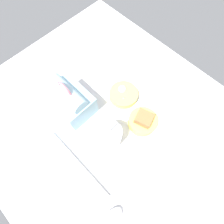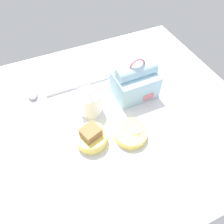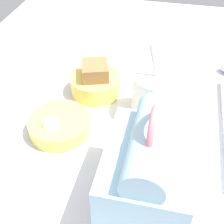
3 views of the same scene
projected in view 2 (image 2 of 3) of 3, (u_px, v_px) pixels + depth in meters
desk_surface at (95, 120)px, 98.57cm from camera, size 140.00×110.00×2.00cm
keyboard at (78, 77)px, 113.65cm from camera, size 36.56×13.93×2.10cm
lunch_bag at (135, 82)px, 101.41cm from camera, size 19.65×14.80×21.06cm
soup_cup at (89, 102)px, 96.13cm from camera, size 10.57×10.57×18.76cm
bento_bowl_sandwich at (91, 137)px, 87.92cm from camera, size 12.85×12.85×8.69cm
bento_bowl_snacks at (131, 133)px, 90.57cm from camera, size 13.87×13.87×5.67cm
computer_mouse at (32, 93)px, 105.54cm from camera, size 5.12×9.20×3.35cm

